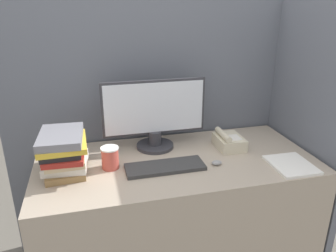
# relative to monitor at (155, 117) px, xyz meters

# --- Properties ---
(cubicle_panel_rear) EXTENTS (1.96, 0.04, 1.65)m
(cubicle_panel_rear) POSITION_rel_monitor_xyz_m (0.08, 0.20, -0.13)
(cubicle_panel_rear) COLOR slate
(cubicle_panel_rear) RESTS_ON ground_plane
(cubicle_panel_right) EXTENTS (0.04, 0.79, 1.65)m
(cubicle_panel_right) POSITION_rel_monitor_xyz_m (0.90, -0.17, -0.13)
(cubicle_panel_right) COLOR slate
(cubicle_panel_right) RESTS_ON ground_plane
(desk) EXTENTS (1.56, 0.73, 0.76)m
(desk) POSITION_rel_monitor_xyz_m (0.08, -0.20, -0.58)
(desk) COLOR tan
(desk) RESTS_ON ground_plane
(monitor) EXTENTS (0.61, 0.22, 0.42)m
(monitor) POSITION_rel_monitor_xyz_m (0.00, 0.00, 0.00)
(monitor) COLOR #333338
(monitor) RESTS_ON desk
(keyboard) EXTENTS (0.42, 0.15, 0.02)m
(keyboard) POSITION_rel_monitor_xyz_m (-0.01, -0.28, -0.19)
(keyboard) COLOR #333333
(keyboard) RESTS_ON desk
(mouse) EXTENTS (0.06, 0.04, 0.02)m
(mouse) POSITION_rel_monitor_xyz_m (0.28, -0.31, -0.19)
(mouse) COLOR gray
(mouse) RESTS_ON desk
(coffee_cup) EXTENTS (0.10, 0.10, 0.12)m
(coffee_cup) POSITION_rel_monitor_xyz_m (-0.29, -0.20, -0.14)
(coffee_cup) COLOR #BF4C3F
(coffee_cup) RESTS_ON desk
(book_stack) EXTENTS (0.24, 0.31, 0.22)m
(book_stack) POSITION_rel_monitor_xyz_m (-0.52, -0.20, -0.08)
(book_stack) COLOR olive
(book_stack) RESTS_ON desk
(desk_telephone) EXTENTS (0.15, 0.20, 0.11)m
(desk_telephone) POSITION_rel_monitor_xyz_m (0.43, -0.12, -0.16)
(desk_telephone) COLOR beige
(desk_telephone) RESTS_ON desk
(paper_pile) EXTENTS (0.22, 0.26, 0.01)m
(paper_pile) POSITION_rel_monitor_xyz_m (0.66, -0.42, -0.19)
(paper_pile) COLOR white
(paper_pile) RESTS_ON desk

